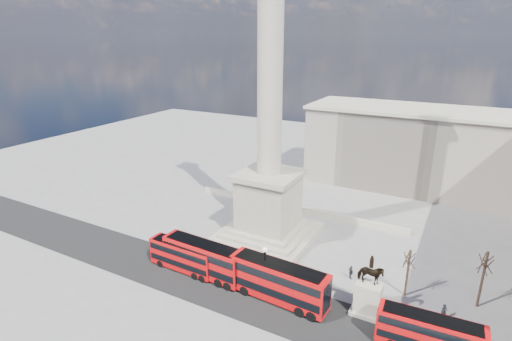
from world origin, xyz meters
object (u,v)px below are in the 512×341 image
at_px(nelsons_column, 269,159).
at_px(red_bus_d, 430,334).
at_px(equestrian_statue, 368,294).
at_px(victorian_lamp, 265,268).
at_px(pedestrian_walking, 444,312).
at_px(pedestrian_crossing, 351,272).
at_px(pedestrian_standing, 362,291).
at_px(red_bus_a, 183,256).
at_px(red_bus_b, 204,259).
at_px(red_bus_c, 279,282).

bearing_deg(nelsons_column, red_bus_d, -29.32).
bearing_deg(equestrian_statue, victorian_lamp, -167.28).
bearing_deg(equestrian_statue, nelsons_column, 148.50).
xyz_separation_m(pedestrian_walking, pedestrian_crossing, (-11.44, 2.71, 0.02)).
bearing_deg(pedestrian_standing, victorian_lamp, -4.93).
bearing_deg(red_bus_a, red_bus_d, 1.42).
xyz_separation_m(red_bus_a, red_bus_d, (31.15, -0.05, 0.06)).
relative_size(nelsons_column, equestrian_statue, 6.55).
bearing_deg(equestrian_statue, red_bus_d, -22.99).
bearing_deg(pedestrian_crossing, pedestrian_standing, 165.38).
relative_size(nelsons_column, victorian_lamp, 7.39).
xyz_separation_m(red_bus_a, red_bus_b, (3.19, 0.35, 0.40)).
relative_size(nelsons_column, red_bus_b, 4.19).
height_order(victorian_lamp, pedestrian_standing, victorian_lamp).
xyz_separation_m(victorian_lamp, pedestrian_standing, (10.54, 5.62, -3.18)).
distance_m(red_bus_d, equestrian_statue, 7.51).
distance_m(nelsons_column, red_bus_c, 19.38).
bearing_deg(red_bus_d, red_bus_a, 176.88).
xyz_separation_m(nelsons_column, red_bus_b, (-2.60, -13.84, -10.41)).
bearing_deg(red_bus_b, equestrian_statue, 9.41).
xyz_separation_m(victorian_lamp, pedestrian_crossing, (8.31, 8.66, -3.02)).
bearing_deg(nelsons_column, red_bus_b, -100.66).
bearing_deg(pedestrian_crossing, victorian_lamp, 85.23).
relative_size(red_bus_c, pedestrian_crossing, 6.58).
relative_size(nelsons_column, red_bus_d, 4.84).
height_order(red_bus_c, pedestrian_crossing, red_bus_c).
bearing_deg(equestrian_statue, pedestrian_standing, 114.59).
bearing_deg(red_bus_c, red_bus_d, 2.56).
xyz_separation_m(red_bus_a, victorian_lamp, (12.36, 0.20, 1.86)).
bearing_deg(pedestrian_walking, equestrian_statue, -177.82).
bearing_deg(pedestrian_walking, red_bus_c, 178.20).
xyz_separation_m(victorian_lamp, equestrian_statue, (11.89, 2.68, -1.36)).
bearing_deg(victorian_lamp, red_bus_d, -0.74).
xyz_separation_m(red_bus_d, victorian_lamp, (-18.79, 0.24, 1.80)).
distance_m(victorian_lamp, pedestrian_crossing, 12.38).
bearing_deg(pedestrian_walking, pedestrian_crossing, 146.28).
xyz_separation_m(red_bus_d, equestrian_statue, (-6.90, 2.93, 0.45)).
bearing_deg(red_bus_d, equestrian_statue, 153.98).
bearing_deg(red_bus_b, pedestrian_crossing, 28.50).
distance_m(pedestrian_walking, pedestrian_crossing, 11.76).
height_order(red_bus_d, pedestrian_standing, red_bus_d).
xyz_separation_m(nelsons_column, red_bus_c, (8.54, -14.03, -10.30)).
relative_size(red_bus_b, pedestrian_crossing, 6.28).
height_order(red_bus_a, equestrian_statue, equestrian_statue).
bearing_deg(nelsons_column, pedestrian_crossing, -19.73).
bearing_deg(nelsons_column, red_bus_a, -112.21).
height_order(red_bus_c, pedestrian_standing, red_bus_c).
height_order(nelsons_column, pedestrian_walking, nelsons_column).
relative_size(equestrian_statue, pedestrian_standing, 4.82).
xyz_separation_m(red_bus_b, red_bus_c, (11.15, -0.18, 0.11)).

